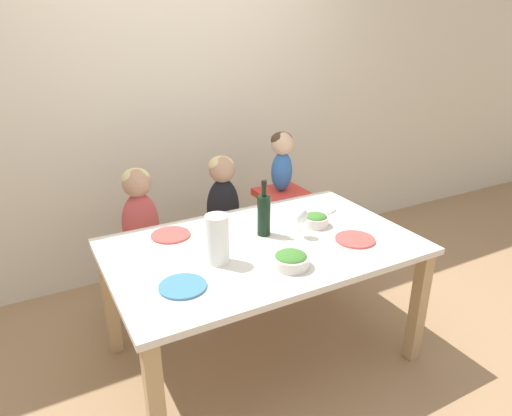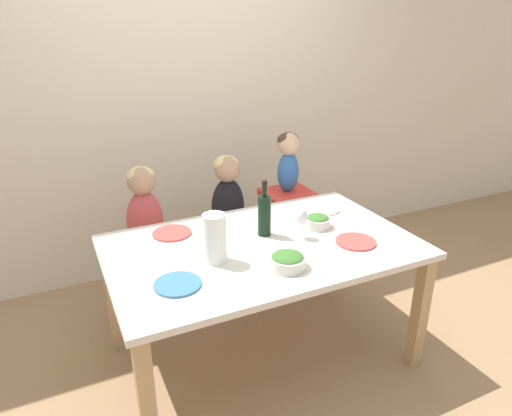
# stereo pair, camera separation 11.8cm
# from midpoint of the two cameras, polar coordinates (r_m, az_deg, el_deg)

# --- Properties ---
(ground_plane) EXTENTS (14.00, 14.00, 0.00)m
(ground_plane) POSITION_cam_midpoint_polar(r_m,az_deg,el_deg) (2.86, -0.49, -17.65)
(ground_plane) COLOR #9E7A56
(wall_back) EXTENTS (10.00, 0.06, 2.70)m
(wall_back) POSITION_cam_midpoint_polar(r_m,az_deg,el_deg) (3.44, -11.16, 13.81)
(wall_back) COLOR beige
(wall_back) RESTS_ON ground_plane
(dining_table) EXTENTS (1.63, 1.01, 0.73)m
(dining_table) POSITION_cam_midpoint_polar(r_m,az_deg,el_deg) (2.49, -0.53, -6.28)
(dining_table) COLOR silver
(dining_table) RESTS_ON ground_plane
(chair_far_left) EXTENTS (0.40, 0.37, 0.45)m
(chair_far_left) POSITION_cam_midpoint_polar(r_m,az_deg,el_deg) (3.09, -14.80, -6.70)
(chair_far_left) COLOR silver
(chair_far_left) RESTS_ON ground_plane
(chair_far_center) EXTENTS (0.40, 0.37, 0.45)m
(chair_far_center) POSITION_cam_midpoint_polar(r_m,az_deg,el_deg) (3.24, -5.05, -4.57)
(chair_far_center) COLOR silver
(chair_far_center) RESTS_ON ground_plane
(chair_right_highchair) EXTENTS (0.34, 0.31, 0.70)m
(chair_right_highchair) POSITION_cam_midpoint_polar(r_m,az_deg,el_deg) (3.36, 2.12, -0.39)
(chair_right_highchair) COLOR silver
(chair_right_highchair) RESTS_ON ground_plane
(person_child_left) EXTENTS (0.23, 0.18, 0.57)m
(person_child_left) POSITION_cam_midpoint_polar(r_m,az_deg,el_deg) (2.93, -15.53, -0.10)
(person_child_left) COLOR #C64C4C
(person_child_left) RESTS_ON chair_far_left
(person_child_center) EXTENTS (0.23, 0.18, 0.57)m
(person_child_center) POSITION_cam_midpoint_polar(r_m,az_deg,el_deg) (3.09, -5.30, 1.81)
(person_child_center) COLOR black
(person_child_center) RESTS_ON chair_far_center
(person_baby_right) EXTENTS (0.16, 0.16, 0.43)m
(person_baby_right) POSITION_cam_midpoint_polar(r_m,az_deg,el_deg) (3.22, 2.21, 6.56)
(person_baby_right) COLOR #3366B2
(person_baby_right) RESTS_ON chair_right_highchair
(wine_bottle) EXTENTS (0.07, 0.07, 0.32)m
(wine_bottle) POSITION_cam_midpoint_polar(r_m,az_deg,el_deg) (2.51, -0.36, -0.76)
(wine_bottle) COLOR black
(wine_bottle) RESTS_ON dining_table
(paper_towel_roll) EXTENTS (0.12, 0.12, 0.25)m
(paper_towel_roll) POSITION_cam_midpoint_polar(r_m,az_deg,el_deg) (2.23, -6.37, -3.92)
(paper_towel_roll) COLOR white
(paper_towel_roll) RESTS_ON dining_table
(wine_glass_near) EXTENTS (0.07, 0.07, 0.17)m
(wine_glass_near) POSITION_cam_midpoint_polar(r_m,az_deg,el_deg) (2.49, 4.33, -1.13)
(wine_glass_near) COLOR white
(wine_glass_near) RESTS_ON dining_table
(salad_bowl_large) EXTENTS (0.18, 0.18, 0.08)m
(salad_bowl_large) POSITION_cam_midpoint_polar(r_m,az_deg,el_deg) (2.22, 2.73, -6.51)
(salad_bowl_large) COLOR silver
(salad_bowl_large) RESTS_ON dining_table
(salad_bowl_small) EXTENTS (0.15, 0.15, 0.08)m
(salad_bowl_small) POSITION_cam_midpoint_polar(r_m,az_deg,el_deg) (2.66, 6.23, -1.47)
(salad_bowl_small) COLOR silver
(salad_bowl_small) RESTS_ON dining_table
(dinner_plate_front_left) EXTENTS (0.22, 0.22, 0.01)m
(dinner_plate_front_left) POSITION_cam_midpoint_polar(r_m,az_deg,el_deg) (2.11, -10.77, -9.62)
(dinner_plate_front_left) COLOR teal
(dinner_plate_front_left) RESTS_ON dining_table
(dinner_plate_back_left) EXTENTS (0.22, 0.22, 0.01)m
(dinner_plate_back_left) POSITION_cam_midpoint_polar(r_m,az_deg,el_deg) (2.59, -11.91, -3.33)
(dinner_plate_back_left) COLOR #D14C47
(dinner_plate_back_left) RESTS_ON dining_table
(dinner_plate_back_right) EXTENTS (0.22, 0.22, 0.01)m
(dinner_plate_back_right) POSITION_cam_midpoint_polar(r_m,az_deg,el_deg) (2.92, 6.68, 0.02)
(dinner_plate_back_right) COLOR silver
(dinner_plate_back_right) RESTS_ON dining_table
(dinner_plate_front_right) EXTENTS (0.22, 0.22, 0.01)m
(dinner_plate_front_right) POSITION_cam_midpoint_polar(r_m,az_deg,el_deg) (2.53, 10.98, -3.89)
(dinner_plate_front_right) COLOR #D14C47
(dinner_plate_front_right) RESTS_ON dining_table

